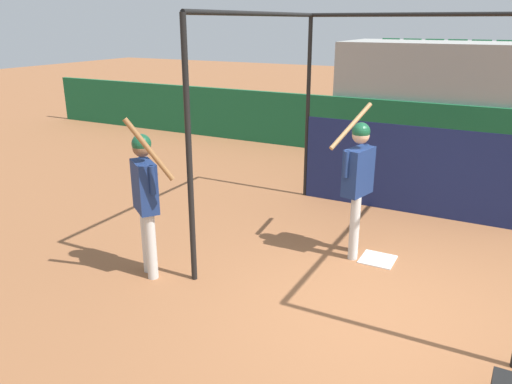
# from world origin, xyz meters

# --- Properties ---
(ground_plane) EXTENTS (60.00, 60.00, 0.00)m
(ground_plane) POSITION_xyz_m (0.00, 0.00, 0.00)
(ground_plane) COLOR #935B38
(outfield_wall) EXTENTS (24.00, 0.12, 1.34)m
(outfield_wall) POSITION_xyz_m (0.00, 6.75, 0.67)
(outfield_wall) COLOR #196038
(outfield_wall) RESTS_ON ground
(bleacher_section) EXTENTS (5.95, 2.40, 2.62)m
(bleacher_section) POSITION_xyz_m (0.00, 8.01, 1.31)
(bleacher_section) COLOR #9E9E99
(bleacher_section) RESTS_ON ground
(batting_cage) EXTENTS (3.66, 3.66, 3.17)m
(batting_cage) POSITION_xyz_m (-0.43, 2.72, 1.33)
(batting_cage) COLOR black
(batting_cage) RESTS_ON ground
(home_plate) EXTENTS (0.44, 0.44, 0.02)m
(home_plate) POSITION_xyz_m (-0.33, 1.34, 0.01)
(home_plate) COLOR white
(home_plate) RESTS_ON ground
(player_batter) EXTENTS (0.58, 0.97, 2.00)m
(player_batter) POSITION_xyz_m (-0.69, 1.35, 1.13)
(player_batter) COLOR silver
(player_batter) RESTS_ON ground
(player_waiting) EXTENTS (0.77, 0.58, 2.07)m
(player_waiting) POSITION_xyz_m (-2.77, -0.40, 1.10)
(player_waiting) COLOR silver
(player_waiting) RESTS_ON ground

